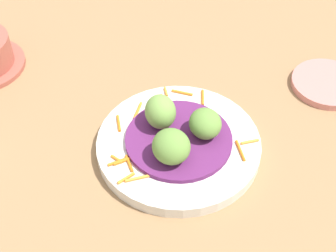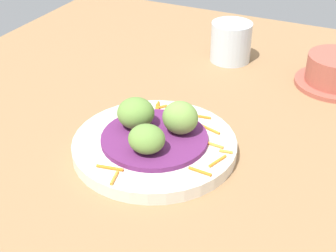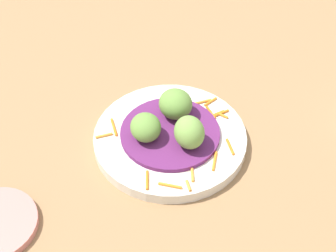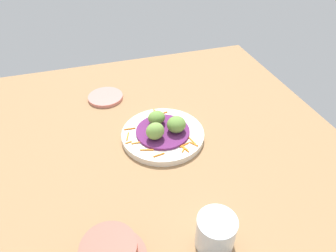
{
  "view_description": "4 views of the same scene",
  "coord_description": "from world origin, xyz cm",
  "px_view_note": "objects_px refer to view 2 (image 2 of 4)",
  "views": [
    {
      "loc": [
        1.8,
        -52.4,
        56.56
      ],
      "look_at": [
        3.45,
        -5.16,
        6.8
      ],
      "focal_mm": 53.9,
      "sensor_mm": 36.0,
      "label": 1
    },
    {
      "loc": [
        55.55,
        20.79,
        42.16
      ],
      "look_at": [
        3.9,
        -3.73,
        6.08
      ],
      "focal_mm": 52.26,
      "sensor_mm": 36.0,
      "label": 2
    },
    {
      "loc": [
        10.54,
        46.71,
        58.54
      ],
      "look_at": [
        5.31,
        -4.78,
        6.28
      ],
      "focal_mm": 53.64,
      "sensor_mm": 36.0,
      "label": 3
    },
    {
      "loc": [
        -57.94,
        12.56,
        58.82
      ],
      "look_at": [
        4.29,
        -6.65,
        6.33
      ],
      "focal_mm": 32.63,
      "sensor_mm": 36.0,
      "label": 4
    }
  ],
  "objects_px": {
    "guac_scoop_left": "(147,139)",
    "guac_scoop_right": "(136,113)",
    "guac_scoop_center": "(180,118)",
    "terracotta_bowl": "(336,72)",
    "water_glass": "(231,42)",
    "main_plate": "(155,146)"
  },
  "relations": [
    {
      "from": "main_plate",
      "to": "water_glass",
      "type": "distance_m",
      "value": 0.34
    },
    {
      "from": "guac_scoop_left",
      "to": "water_glass",
      "type": "distance_m",
      "value": 0.38
    },
    {
      "from": "guac_scoop_left",
      "to": "terracotta_bowl",
      "type": "distance_m",
      "value": 0.4
    },
    {
      "from": "guac_scoop_left",
      "to": "guac_scoop_center",
      "type": "distance_m",
      "value": 0.06
    },
    {
      "from": "guac_scoop_right",
      "to": "water_glass",
      "type": "height_order",
      "value": "water_glass"
    },
    {
      "from": "guac_scoop_center",
      "to": "terracotta_bowl",
      "type": "height_order",
      "value": "guac_scoop_center"
    },
    {
      "from": "main_plate",
      "to": "guac_scoop_center",
      "type": "xyz_separation_m",
      "value": [
        -0.02,
        0.03,
        0.04
      ]
    },
    {
      "from": "terracotta_bowl",
      "to": "water_glass",
      "type": "relative_size",
      "value": 1.79
    },
    {
      "from": "main_plate",
      "to": "guac_scoop_center",
      "type": "bearing_deg",
      "value": 131.28
    },
    {
      "from": "guac_scoop_left",
      "to": "water_glass",
      "type": "height_order",
      "value": "water_glass"
    },
    {
      "from": "guac_scoop_center",
      "to": "guac_scoop_right",
      "type": "xyz_separation_m",
      "value": [
        0.01,
        -0.06,
        -0.0
      ]
    },
    {
      "from": "terracotta_bowl",
      "to": "guac_scoop_center",
      "type": "bearing_deg",
      "value": -29.77
    },
    {
      "from": "main_plate",
      "to": "water_glass",
      "type": "height_order",
      "value": "water_glass"
    },
    {
      "from": "guac_scoop_left",
      "to": "water_glass",
      "type": "bearing_deg",
      "value": -177.87
    },
    {
      "from": "main_plate",
      "to": "water_glass",
      "type": "relative_size",
      "value": 2.98
    },
    {
      "from": "guac_scoop_right",
      "to": "water_glass",
      "type": "relative_size",
      "value": 0.69
    },
    {
      "from": "terracotta_bowl",
      "to": "guac_scoop_left",
      "type": "bearing_deg",
      "value": -28.0
    },
    {
      "from": "terracotta_bowl",
      "to": "water_glass",
      "type": "xyz_separation_m",
      "value": [
        -0.02,
        -0.2,
        0.01
      ]
    },
    {
      "from": "terracotta_bowl",
      "to": "water_glass",
      "type": "bearing_deg",
      "value": -96.23
    },
    {
      "from": "main_plate",
      "to": "guac_scoop_center",
      "type": "distance_m",
      "value": 0.06
    },
    {
      "from": "guac_scoop_left",
      "to": "guac_scoop_center",
      "type": "relative_size",
      "value": 0.98
    },
    {
      "from": "guac_scoop_left",
      "to": "guac_scoop_right",
      "type": "bearing_deg",
      "value": -138.72
    }
  ]
}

